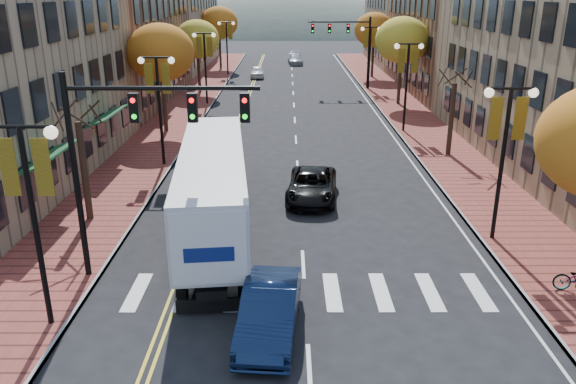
{
  "coord_description": "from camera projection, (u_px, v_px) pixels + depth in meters",
  "views": [
    {
      "loc": [
        -0.57,
        -14.19,
        9.3
      ],
      "look_at": [
        -0.55,
        5.59,
        2.2
      ],
      "focal_mm": 35.0,
      "sensor_mm": 36.0,
      "label": 1
    }
  ],
  "objects": [
    {
      "name": "ground",
      "position": [
        307.0,
        326.0,
        16.5
      ],
      "size": [
        200.0,
        200.0,
        0.0
      ],
      "primitive_type": "plane",
      "color": "black",
      "rests_on": "ground"
    },
    {
      "name": "sidewalk_left",
      "position": [
        187.0,
        108.0,
        47.05
      ],
      "size": [
        4.0,
        85.0,
        0.15
      ],
      "primitive_type": "cube",
      "color": "brown",
      "rests_on": "ground"
    },
    {
      "name": "sidewalk_right",
      "position": [
        401.0,
        108.0,
        47.07
      ],
      "size": [
        4.0,
        85.0,
        0.15
      ],
      "primitive_type": "cube",
      "color": "brown",
      "rests_on": "ground"
    },
    {
      "name": "building_left_mid",
      "position": [
        98.0,
        38.0,
        48.5
      ],
      "size": [
        12.0,
        24.0,
        11.0
      ],
      "primitive_type": "cube",
      "color": "brown",
      "rests_on": "ground"
    },
    {
      "name": "building_left_far",
      "position": [
        160.0,
        28.0,
        72.28
      ],
      "size": [
        12.0,
        26.0,
        9.5
      ],
      "primitive_type": "cube",
      "color": "#9E8966",
      "rests_on": "ground"
    },
    {
      "name": "building_right_mid",
      "position": [
        484.0,
        38.0,
        54.36
      ],
      "size": [
        15.0,
        24.0,
        10.0
      ],
      "primitive_type": "cube",
      "color": "brown",
      "rests_on": "ground"
    },
    {
      "name": "building_right_far",
      "position": [
        430.0,
        21.0,
        74.89
      ],
      "size": [
        15.0,
        20.0,
        11.0
      ],
      "primitive_type": "cube",
      "color": "#9E8966",
      "rests_on": "ground"
    },
    {
      "name": "tree_left_a",
      "position": [
        84.0,
        171.0,
        23.26
      ],
      "size": [
        0.28,
        0.28,
        4.2
      ],
      "color": "#382619",
      "rests_on": "sidewalk_left"
    },
    {
      "name": "tree_left_b",
      "position": [
        161.0,
        53.0,
        37.23
      ],
      "size": [
        4.48,
        4.48,
        7.21
      ],
      "color": "#382619",
      "rests_on": "sidewalk_left"
    },
    {
      "name": "tree_left_c",
      "position": [
        197.0,
        39.0,
        52.43
      ],
      "size": [
        4.16,
        4.16,
        6.69
      ],
      "color": "#382619",
      "rests_on": "sidewalk_left"
    },
    {
      "name": "tree_left_d",
      "position": [
        219.0,
        23.0,
        69.18
      ],
      "size": [
        4.61,
        4.61,
        7.42
      ],
      "color": "#382619",
      "rests_on": "sidewalk_left"
    },
    {
      "name": "tree_right_b",
      "position": [
        451.0,
        119.0,
        32.69
      ],
      "size": [
        0.28,
        0.28,
        4.2
      ],
      "color": "#382619",
      "rests_on": "sidewalk_right"
    },
    {
      "name": "tree_right_c",
      "position": [
        402.0,
        40.0,
        46.67
      ],
      "size": [
        4.48,
        4.48,
        7.21
      ],
      "color": "#382619",
      "rests_on": "sidewalk_right"
    },
    {
      "name": "tree_right_d",
      "position": [
        374.0,
        30.0,
        61.78
      ],
      "size": [
        4.35,
        4.35,
        7.0
      ],
      "color": "#382619",
      "rests_on": "sidewalk_right"
    },
    {
      "name": "lamp_left_a",
      "position": [
        29.0,
        189.0,
        15.04
      ],
      "size": [
        1.96,
        0.36,
        6.05
      ],
      "color": "black",
      "rests_on": "ground"
    },
    {
      "name": "lamp_left_b",
      "position": [
        158.0,
        90.0,
        30.1
      ],
      "size": [
        1.96,
        0.36,
        6.05
      ],
      "color": "black",
      "rests_on": "ground"
    },
    {
      "name": "lamp_left_c",
      "position": [
        205.0,
        54.0,
        47.04
      ],
      "size": [
        1.96,
        0.36,
        6.05
      ],
      "color": "black",
      "rests_on": "ground"
    },
    {
      "name": "lamp_left_d",
      "position": [
        227.0,
        38.0,
        63.98
      ],
      "size": [
        1.96,
        0.36,
        6.05
      ],
      "color": "black",
      "rests_on": "ground"
    },
    {
      "name": "lamp_right_a",
      "position": [
        506.0,
        135.0,
        20.7
      ],
      "size": [
        1.96,
        0.36,
        6.05
      ],
      "color": "black",
      "rests_on": "ground"
    },
    {
      "name": "lamp_right_b",
      "position": [
        407.0,
        70.0,
        37.64
      ],
      "size": [
        1.96,
        0.36,
        6.05
      ],
      "color": "black",
      "rests_on": "ground"
    },
    {
      "name": "lamp_right_c",
      "position": [
        370.0,
        46.0,
        54.58
      ],
      "size": [
        1.96,
        0.36,
        6.05
      ],
      "color": "black",
      "rests_on": "ground"
    },
    {
      "name": "traffic_mast_near",
      "position": [
        132.0,
        139.0,
        17.65
      ],
      "size": [
        6.1,
        0.35,
        7.0
      ],
      "color": "black",
      "rests_on": "ground"
    },
    {
      "name": "traffic_mast_far",
      "position": [
        350.0,
        39.0,
        54.37
      ],
      "size": [
        6.1,
        0.34,
        7.0
      ],
      "color": "black",
      "rests_on": "ground"
    },
    {
      "name": "semi_truck",
      "position": [
        214.0,
        179.0,
        22.75
      ],
      "size": [
        3.82,
        14.71,
        3.64
      ],
      "rotation": [
        0.0,
        0.0,
        0.1
      ],
      "color": "black",
      "rests_on": "ground"
    },
    {
      "name": "navy_sedan",
      "position": [
        270.0,
        311.0,
        15.95
      ],
      "size": [
        1.9,
        4.53,
        1.45
      ],
      "primitive_type": "imported",
      "rotation": [
        0.0,
        0.0,
        -0.08
      ],
      "color": "#0E1A38",
      "rests_on": "ground"
    },
    {
      "name": "black_suv",
      "position": [
        312.0,
        185.0,
        26.42
      ],
      "size": [
        2.68,
        5.04,
        1.35
      ],
      "primitive_type": "imported",
      "rotation": [
        0.0,
        0.0,
        -0.09
      ],
      "color": "black",
      "rests_on": "ground"
    },
    {
      "name": "car_far_white",
      "position": [
        257.0,
        72.0,
        63.61
      ],
      "size": [
        1.68,
        3.89,
        1.31
      ],
      "primitive_type": "imported",
      "rotation": [
        0.0,
        0.0,
        0.04
      ],
      "color": "white",
      "rests_on": "ground"
    },
    {
      "name": "car_far_silver",
      "position": [
        295.0,
        60.0,
        75.02
      ],
      "size": [
        2.09,
        4.53,
        1.28
      ],
      "primitive_type": "imported",
      "rotation": [
        0.0,
        0.0,
        0.07
      ],
      "color": "#A7A8AF",
      "rests_on": "ground"
    },
    {
      "name": "car_far_oncoming",
      "position": [
        295.0,
        56.0,
        79.46
      ],
      "size": [
        1.62,
        4.17,
        1.35
      ],
      "primitive_type": "imported",
      "rotation": [
        0.0,
        0.0,
        3.19
      ],
      "color": "#B8BAC1",
      "rests_on": "ground"
    }
  ]
}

